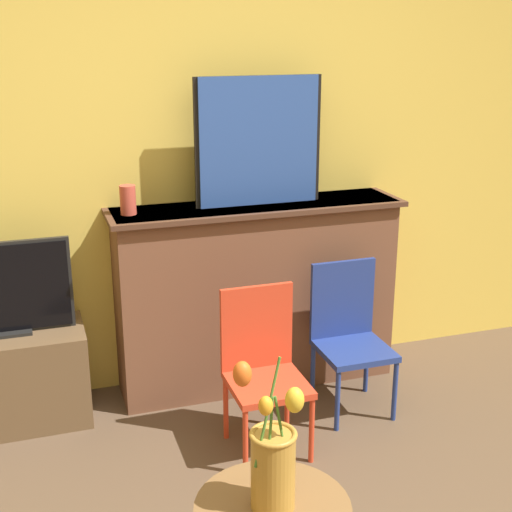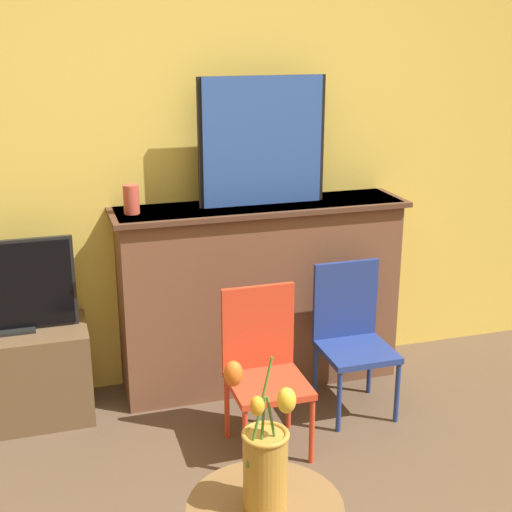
{
  "view_description": "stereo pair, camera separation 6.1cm",
  "coord_description": "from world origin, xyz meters",
  "px_view_note": "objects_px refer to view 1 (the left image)",
  "views": [
    {
      "loc": [
        -0.81,
        -1.37,
        1.83
      ],
      "look_at": [
        0.03,
        1.18,
        0.96
      ],
      "focal_mm": 50.0,
      "sensor_mm": 36.0,
      "label": 1
    },
    {
      "loc": [
        -0.75,
        -1.39,
        1.83
      ],
      "look_at": [
        0.03,
        1.18,
        0.96
      ],
      "focal_mm": 50.0,
      "sensor_mm": 36.0,
      "label": 2
    }
  ],
  "objects_px": {
    "painting": "(259,141)",
    "chair_red": "(263,363)",
    "tv_monitor": "(0,291)",
    "vase_tulips": "(273,460)",
    "chair_blue": "(349,331)"
  },
  "relations": [
    {
      "from": "painting",
      "to": "chair_red",
      "type": "bearing_deg",
      "value": -106.69
    },
    {
      "from": "tv_monitor",
      "to": "chair_red",
      "type": "relative_size",
      "value": 0.88
    },
    {
      "from": "painting",
      "to": "tv_monitor",
      "type": "bearing_deg",
      "value": -177.98
    },
    {
      "from": "painting",
      "to": "vase_tulips",
      "type": "distance_m",
      "value": 1.88
    },
    {
      "from": "vase_tulips",
      "to": "painting",
      "type": "bearing_deg",
      "value": 72.85
    },
    {
      "from": "tv_monitor",
      "to": "chair_blue",
      "type": "relative_size",
      "value": 0.88
    },
    {
      "from": "chair_blue",
      "to": "painting",
      "type": "bearing_deg",
      "value": 130.74
    },
    {
      "from": "tv_monitor",
      "to": "vase_tulips",
      "type": "distance_m",
      "value": 1.81
    },
    {
      "from": "chair_blue",
      "to": "vase_tulips",
      "type": "xyz_separation_m",
      "value": [
        -0.86,
        -1.3,
        0.27
      ]
    },
    {
      "from": "tv_monitor",
      "to": "chair_red",
      "type": "distance_m",
      "value": 1.25
    },
    {
      "from": "chair_red",
      "to": "vase_tulips",
      "type": "bearing_deg",
      "value": -107.4
    },
    {
      "from": "tv_monitor",
      "to": "chair_blue",
      "type": "xyz_separation_m",
      "value": [
        1.61,
        -0.35,
        -0.28
      ]
    },
    {
      "from": "painting",
      "to": "vase_tulips",
      "type": "height_order",
      "value": "painting"
    },
    {
      "from": "painting",
      "to": "tv_monitor",
      "type": "height_order",
      "value": "painting"
    },
    {
      "from": "chair_blue",
      "to": "vase_tulips",
      "type": "height_order",
      "value": "vase_tulips"
    }
  ]
}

